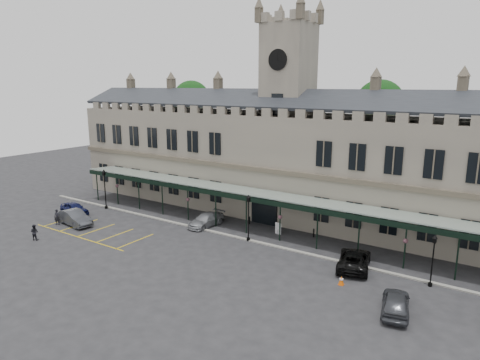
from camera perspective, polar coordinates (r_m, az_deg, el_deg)
The scene contains 22 objects.
ground at distance 40.13m, azimuth -4.82°, elevation -9.97°, with size 140.00×140.00×0.00m, color #252527.
station_building at distance 51.24m, azimuth 6.15°, elevation 2.54°, with size 60.00×10.36×17.30m.
clock_tower at distance 50.58m, azimuth 6.37°, elevation 9.98°, with size 5.60×5.60×24.80m.
canopy at distance 45.05m, azimuth 1.03°, elevation -4.13°, with size 50.00×4.10×4.30m.
kerb at distance 44.24m, azimuth -0.36°, elevation -7.65°, with size 60.00×0.40×0.12m, color gray.
parking_markings at distance 48.70m, azimuth -19.07°, elevation -6.51°, with size 16.00×6.00×0.01m, color gold, non-canonical shape.
tree_behind_left at distance 70.38m, azimuth -6.48°, elevation 10.48°, with size 6.00×6.00×16.00m.
tree_behind_mid at distance 56.06m, azimuth 18.09°, elevation 9.40°, with size 6.00×6.00×16.00m.
lamp_post_left at distance 56.17m, azimuth -17.59°, elevation -0.70°, with size 0.48×0.48×5.06m.
lamp_post_mid at distance 42.57m, azimuth 1.14°, elevation -4.50°, with size 0.46×0.46×4.82m.
lamp_post_right at distance 36.51m, azimuth 24.35°, elevation -9.23°, with size 0.40×0.40×4.23m.
traffic_cone at distance 35.38m, azimuth 13.36°, elevation -12.91°, with size 0.46×0.46×0.72m.
sign_board at distance 45.28m, azimuth 5.11°, elevation -6.47°, with size 0.73×0.16×1.25m.
bollard_left at distance 48.34m, azimuth 1.28°, elevation -5.39°, with size 0.15×0.15×0.87m, color black.
bollard_right at distance 44.98m, azimuth 9.79°, elevation -6.97°, with size 0.16×0.16×0.89m, color black.
car_left_a at distance 55.53m, azimuth -21.22°, elevation -3.55°, with size 1.73×4.29×1.46m, color #0D123B.
car_left_b at distance 51.38m, azimuth -21.20°, elevation -4.71°, with size 1.77×5.06×1.67m, color #383A3F.
car_taxi at distance 47.75m, azimuth -4.54°, elevation -5.33°, with size 1.95×4.79×1.39m, color #97999E.
car_van at distance 38.48m, azimuth 14.98°, elevation -10.18°, with size 2.54×5.50×1.53m, color black.
car_right_a at distance 32.33m, azimuth 20.05°, elevation -15.12°, with size 1.81×4.50×1.53m, color #383A3F.
person_a at distance 52.16m, azimuth -23.20°, elevation -4.57°, with size 0.65×0.42×1.77m, color black.
person_b at distance 48.14m, azimuth -25.73°, elevation -6.29°, with size 0.79×0.62×1.63m, color black.
Camera 1 is at (23.18, -28.90, 15.43)m, focal length 32.00 mm.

